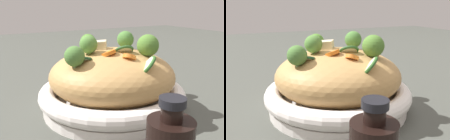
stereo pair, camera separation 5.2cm
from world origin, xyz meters
TOP-DOWN VIEW (x-y plane):
  - ground_plane at (0.00, 0.00)m, footprint 3.00×3.00m
  - serving_bowl at (0.00, 0.00)m, footprint 0.31×0.31m
  - noodle_heap at (0.00, -0.00)m, footprint 0.26×0.26m
  - broccoli_florets at (0.00, 0.01)m, footprint 0.16×0.25m
  - carrot_coins at (0.03, -0.01)m, footprint 0.14×0.06m
  - zucchini_slices at (0.05, -0.01)m, footprint 0.12×0.14m
  - chicken_chunks at (-0.03, -0.02)m, footprint 0.04×0.04m
  - drinking_glass at (-0.26, 0.07)m, footprint 0.07×0.07m

SIDE VIEW (x-z plane):
  - ground_plane at x=0.00m, z-range 0.00..0.00m
  - serving_bowl at x=0.00m, z-range 0.00..0.06m
  - drinking_glass at x=-0.26m, z-range 0.00..0.08m
  - noodle_heap at x=0.00m, z-range 0.02..0.13m
  - zucchini_slices at x=0.05m, z-range 0.10..0.15m
  - carrot_coins at x=0.03m, z-range 0.12..0.14m
  - chicken_chunks at x=-0.03m, z-range 0.12..0.15m
  - broccoli_florets at x=0.00m, z-range 0.10..0.17m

